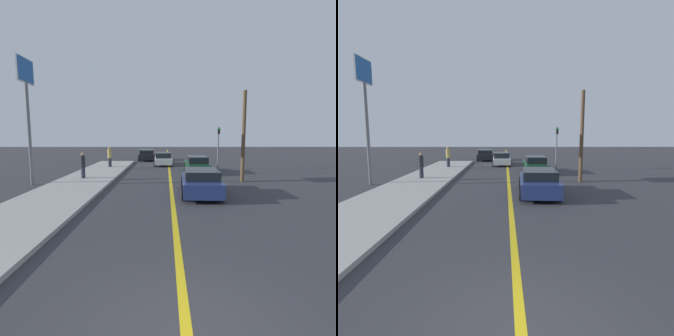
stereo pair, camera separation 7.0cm
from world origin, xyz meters
The scene contains 11 objects.
road_center_line centered at (0.00, 18.00, 0.00)m, with size 0.20×60.00×0.01m.
sidewalk_left centered at (-5.65, 12.65, 0.08)m, with size 3.67×25.31×0.16m.
car_near_right_lane centered at (1.50, 9.70, 0.66)m, with size 2.17×4.24×1.34m.
car_ahead_center centered at (2.23, 17.59, 0.65)m, with size 1.86×4.22×1.35m.
car_far_distant centered at (-0.58, 23.02, 0.61)m, with size 1.93×4.23×1.26m.
car_parked_left_lot centered at (-2.58, 27.93, 0.61)m, with size 2.12×4.63×1.26m.
pedestrian_near_curb centered at (-5.94, 14.04, 1.02)m, with size 0.33×0.33×1.72m.
pedestrian_mid_group centered at (-5.43, 20.21, 1.08)m, with size 0.37×0.37×1.84m.
traffic_light centered at (4.31, 19.40, 2.28)m, with size 0.18×0.40×3.68m.
roadside_sign centered at (-8.54, 12.35, 5.59)m, with size 0.20×1.83×7.55m.
utility_pole centered at (4.71, 13.34, 2.94)m, with size 0.24×0.24×5.87m.
Camera 1 is at (-0.33, -3.61, 3.14)m, focal length 28.00 mm.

